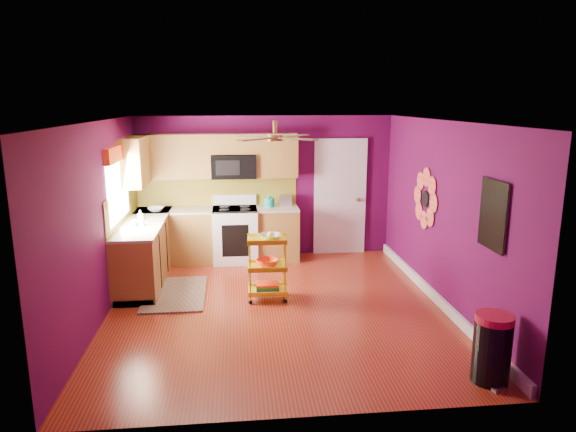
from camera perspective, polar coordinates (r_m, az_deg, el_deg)
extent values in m
plane|color=maroon|center=(7.09, -1.21, -10.11)|extent=(5.00, 5.00, 0.00)
cube|color=#4F093F|center=(9.16, -2.55, 3.25)|extent=(4.50, 0.04, 2.50)
cube|color=#4F093F|center=(4.32, 1.48, -7.60)|extent=(4.50, 0.04, 2.50)
cube|color=#4F093F|center=(6.91, -20.21, -0.64)|extent=(0.04, 5.00, 2.50)
cube|color=#4F093F|center=(7.24, 16.77, 0.20)|extent=(0.04, 5.00, 2.50)
cube|color=silver|center=(6.55, -1.32, 10.50)|extent=(4.50, 5.00, 0.04)
cube|color=white|center=(7.56, 15.99, -8.57)|extent=(0.05, 4.90, 0.14)
cube|color=brown|center=(8.32, -15.56, -3.84)|extent=(0.60, 2.30, 0.90)
cube|color=brown|center=(9.02, -7.78, -2.20)|extent=(2.80, 0.60, 0.90)
cube|color=beige|center=(8.20, -15.75, -0.68)|extent=(0.63, 2.30, 0.04)
cube|color=beige|center=(8.91, -7.87, 0.72)|extent=(2.80, 0.63, 0.04)
cube|color=black|center=(8.44, -15.40, -6.44)|extent=(0.54, 2.30, 0.10)
cube|color=black|center=(9.13, -7.71, -4.63)|extent=(2.80, 0.54, 0.10)
cube|color=white|center=(8.99, -5.88, -2.14)|extent=(0.76, 0.66, 0.92)
cube|color=black|center=(8.88, -5.94, 0.76)|extent=(0.76, 0.62, 0.03)
cube|color=white|center=(9.13, -5.96, 1.83)|extent=(0.76, 0.06, 0.18)
cube|color=black|center=(8.67, -5.87, -2.75)|extent=(0.45, 0.02, 0.55)
cube|color=brown|center=(8.97, -12.78, 6.46)|extent=(1.32, 0.33, 0.75)
cube|color=brown|center=(8.93, -1.29, 6.74)|extent=(0.72, 0.33, 0.75)
cube|color=brown|center=(8.88, -6.11, 7.97)|extent=(0.76, 0.33, 0.34)
cube|color=brown|center=(8.56, -16.46, 5.97)|extent=(0.33, 1.30, 0.75)
cube|color=black|center=(8.89, -6.05, 5.51)|extent=(0.76, 0.38, 0.40)
cube|color=olive|center=(9.15, -7.87, 2.78)|extent=(2.80, 0.01, 0.51)
cube|color=olive|center=(8.20, -17.86, 1.14)|extent=(0.01, 2.30, 0.51)
cube|color=white|center=(7.85, -18.40, 3.25)|extent=(0.03, 1.20, 1.00)
cube|color=#F13F15|center=(7.79, -18.43, 6.67)|extent=(0.08, 1.35, 0.22)
cube|color=white|center=(9.35, 5.77, 1.99)|extent=(0.85, 0.04, 2.05)
cube|color=white|center=(9.33, 5.79, 1.97)|extent=(0.95, 0.02, 2.15)
sphere|color=#BF8C3F|center=(9.37, 7.75, 1.81)|extent=(0.07, 0.07, 0.07)
cylinder|color=black|center=(7.76, 15.00, 1.87)|extent=(0.01, 0.24, 0.24)
cube|color=#1CB7B0|center=(5.94, 21.90, 0.11)|extent=(0.03, 0.52, 0.72)
cube|color=black|center=(5.93, 21.78, 0.11)|extent=(0.01, 0.56, 0.76)
cylinder|color=#BF8C3F|center=(6.75, -1.45, 9.89)|extent=(0.06, 0.06, 0.16)
cylinder|color=#BF8C3F|center=(6.76, -1.45, 8.70)|extent=(0.20, 0.20, 0.08)
cube|color=#4C2D19|center=(7.05, 0.59, 8.87)|extent=(0.47, 0.47, 0.01)
cube|color=#4C2D19|center=(7.01, -3.84, 8.82)|extent=(0.47, 0.47, 0.01)
cube|color=#4C2D19|center=(6.47, -3.66, 8.51)|extent=(0.47, 0.47, 0.01)
cube|color=#4C2D19|center=(6.52, 1.13, 8.56)|extent=(0.47, 0.47, 0.01)
cube|color=black|center=(7.71, -12.40, -8.42)|extent=(0.87, 1.41, 0.02)
cylinder|color=yellow|center=(7.06, -4.25, -6.26)|extent=(0.02, 0.02, 0.84)
cylinder|color=yellow|center=(7.08, -0.29, -6.18)|extent=(0.02, 0.02, 0.84)
cylinder|color=yellow|center=(7.38, -4.25, -5.41)|extent=(0.02, 0.02, 0.84)
cylinder|color=yellow|center=(7.39, -0.47, -5.34)|extent=(0.02, 0.02, 0.84)
sphere|color=black|center=(7.21, -4.19, -9.50)|extent=(0.06, 0.06, 0.06)
sphere|color=black|center=(7.23, -0.29, -9.42)|extent=(0.06, 0.06, 0.06)
sphere|color=black|center=(7.53, -4.20, -8.53)|extent=(0.06, 0.06, 0.06)
sphere|color=black|center=(7.54, -0.47, -8.46)|extent=(0.06, 0.06, 0.06)
cube|color=yellow|center=(7.11, -2.34, -2.73)|extent=(0.56, 0.41, 0.03)
cube|color=yellow|center=(7.22, -2.32, -5.68)|extent=(0.56, 0.41, 0.03)
cube|color=yellow|center=(7.34, -2.29, -8.33)|extent=(0.56, 0.41, 0.03)
imported|color=beige|center=(7.09, -1.95, -2.32)|extent=(0.31, 0.31, 0.07)
sphere|color=yellow|center=(7.09, -1.95, -2.14)|extent=(0.10, 0.10, 0.10)
imported|color=#F13F15|center=(7.20, -2.32, -5.21)|extent=(0.32, 0.32, 0.10)
cube|color=navy|center=(7.33, -2.29, -8.07)|extent=(0.32, 0.25, 0.04)
cube|color=#267233|center=(7.31, -2.30, -7.80)|extent=(0.32, 0.25, 0.03)
cube|color=#F13F15|center=(7.30, -2.30, -7.56)|extent=(0.32, 0.25, 0.03)
cylinder|color=black|center=(5.63, 21.69, -13.83)|extent=(0.47, 0.47, 0.64)
cylinder|color=#B41935|center=(5.49, 22.00, -10.50)|extent=(0.37, 0.37, 0.07)
cube|color=beige|center=(5.63, 22.33, -17.38)|extent=(0.14, 0.10, 0.03)
cylinder|color=#128D84|center=(8.95, -2.08, 1.53)|extent=(0.18, 0.18, 0.16)
sphere|color=#128D84|center=(8.93, -2.09, 2.16)|extent=(0.06, 0.06, 0.06)
cube|color=beige|center=(9.05, -0.30, 1.74)|extent=(0.22, 0.15, 0.18)
imported|color=#EA3F72|center=(7.88, -16.00, -0.45)|extent=(0.08, 0.08, 0.17)
imported|color=white|center=(8.29, -16.09, 0.13)|extent=(0.12, 0.12, 0.15)
imported|color=white|center=(8.88, -14.47, 0.75)|extent=(0.27, 0.27, 0.07)
imported|color=white|center=(7.91, -16.68, -0.75)|extent=(0.11, 0.11, 0.09)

